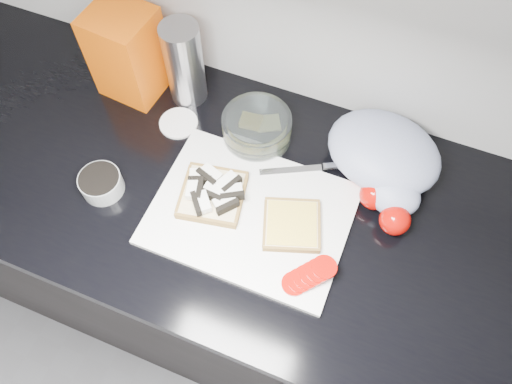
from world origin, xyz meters
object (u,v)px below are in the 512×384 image
(glass_bowl, at_px, (257,128))
(cutting_board, at_px, (251,214))
(bread_bag, at_px, (128,53))
(steel_canister, at_px, (184,64))

(glass_bowl, bearing_deg, cutting_board, -71.71)
(bread_bag, bearing_deg, cutting_board, -24.47)
(bread_bag, xyz_separation_m, steel_canister, (0.13, 0.02, -0.00))
(glass_bowl, relative_size, steel_canister, 0.75)
(cutting_board, distance_m, steel_canister, 0.37)
(steel_canister, bearing_deg, glass_bowl, -15.58)
(glass_bowl, relative_size, bread_bag, 0.72)
(cutting_board, distance_m, bread_bag, 0.46)
(cutting_board, relative_size, bread_bag, 1.88)
(cutting_board, bearing_deg, steel_canister, 136.47)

